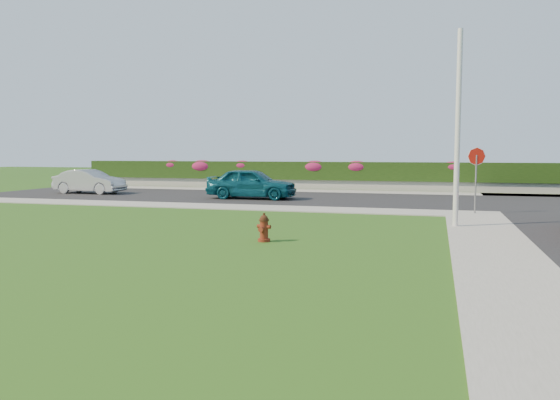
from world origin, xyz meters
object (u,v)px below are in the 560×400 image
(sedan_silver, at_px, (89,181))
(fire_hydrant, at_px, (264,228))
(utility_pole, at_px, (458,129))
(stop_sign, at_px, (476,165))
(sedan_teal, at_px, (252,183))

(sedan_silver, bearing_deg, fire_hydrant, -129.98)
(sedan_silver, xyz_separation_m, utility_pole, (18.81, -8.42, 2.27))
(sedan_silver, bearing_deg, stop_sign, -101.14)
(fire_hydrant, bearing_deg, stop_sign, 66.01)
(sedan_silver, bearing_deg, utility_pole, -112.23)
(sedan_silver, relative_size, utility_pole, 0.67)
(sedan_teal, distance_m, sedan_silver, 9.67)
(utility_pole, bearing_deg, fire_hydrant, -139.09)
(utility_pole, xyz_separation_m, stop_sign, (0.81, 3.88, -1.13))
(fire_hydrant, height_order, stop_sign, stop_sign)
(sedan_teal, bearing_deg, fire_hydrant, -159.41)
(utility_pole, bearing_deg, sedan_teal, 140.25)
(fire_hydrant, xyz_separation_m, utility_pole, (4.79, 4.15, 2.61))
(sedan_teal, relative_size, sedan_silver, 1.10)
(sedan_silver, height_order, stop_sign, stop_sign)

